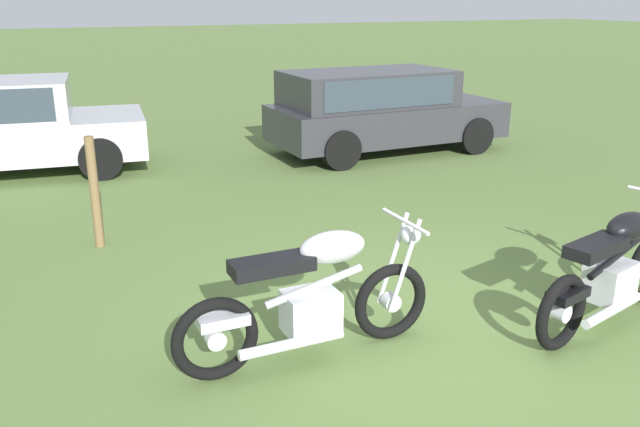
{
  "coord_description": "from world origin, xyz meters",
  "views": [
    {
      "loc": [
        -2.96,
        -3.96,
        2.62
      ],
      "look_at": [
        -0.29,
        1.85,
        0.53
      ],
      "focal_mm": 37.27,
      "sensor_mm": 36.0,
      "label": 1
    }
  ],
  "objects_px": {
    "car_charcoal": "(378,105)",
    "fence_post_wooden": "(95,193)",
    "motorcycle_silver": "(311,298)",
    "motorcycle_black": "(612,270)"
  },
  "relations": [
    {
      "from": "motorcycle_black",
      "to": "fence_post_wooden",
      "type": "relative_size",
      "value": 1.58
    },
    {
      "from": "motorcycle_silver",
      "to": "car_charcoal",
      "type": "bearing_deg",
      "value": 56.45
    },
    {
      "from": "car_charcoal",
      "to": "motorcycle_black",
      "type": "bearing_deg",
      "value": -102.9
    },
    {
      "from": "motorcycle_black",
      "to": "car_charcoal",
      "type": "height_order",
      "value": "car_charcoal"
    },
    {
      "from": "motorcycle_silver",
      "to": "fence_post_wooden",
      "type": "distance_m",
      "value": 3.34
    },
    {
      "from": "car_charcoal",
      "to": "fence_post_wooden",
      "type": "distance_m",
      "value": 5.74
    },
    {
      "from": "motorcycle_silver",
      "to": "fence_post_wooden",
      "type": "xyz_separation_m",
      "value": [
        -1.16,
        3.14,
        0.12
      ]
    },
    {
      "from": "motorcycle_silver",
      "to": "motorcycle_black",
      "type": "distance_m",
      "value": 2.54
    },
    {
      "from": "fence_post_wooden",
      "to": "car_charcoal",
      "type": "bearing_deg",
      "value": 28.59
    },
    {
      "from": "motorcycle_silver",
      "to": "car_charcoal",
      "type": "height_order",
      "value": "car_charcoal"
    }
  ]
}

